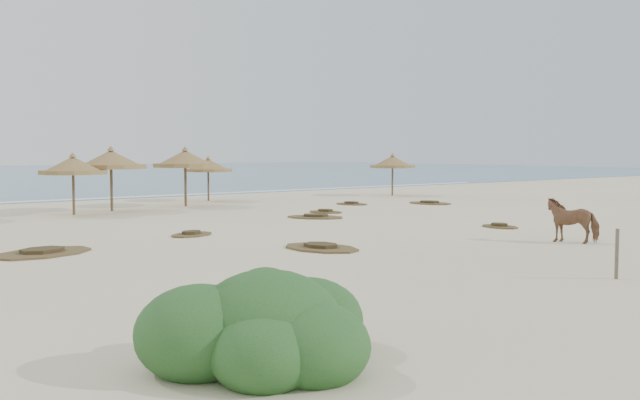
# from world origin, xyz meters

# --- Properties ---
(ground) EXTENTS (160.00, 160.00, 0.00)m
(ground) POSITION_xyz_m (0.00, 0.00, 0.00)
(ground) COLOR beige
(ground) RESTS_ON ground
(foam_line) EXTENTS (70.00, 0.60, 0.01)m
(foam_line) POSITION_xyz_m (0.00, 26.00, 0.00)
(foam_line) COLOR white
(foam_line) RESTS_ON ground
(palapa_2) EXTENTS (4.30, 4.30, 3.08)m
(palapa_2) POSITION_xyz_m (-1.20, 17.20, 2.39)
(palapa_2) COLOR brown
(palapa_2) RESTS_ON ground
(palapa_3) EXTENTS (3.34, 3.34, 2.77)m
(palapa_3) POSITION_xyz_m (-3.31, 16.34, 2.15)
(palapa_3) COLOR brown
(palapa_3) RESTS_ON ground
(palapa_4) EXTENTS (4.27, 4.27, 3.07)m
(palapa_4) POSITION_xyz_m (2.91, 17.64, 2.38)
(palapa_4) COLOR brown
(palapa_4) RESTS_ON ground
(palapa_5) EXTENTS (3.15, 3.15, 2.55)m
(palapa_5) POSITION_xyz_m (5.77, 20.31, 1.98)
(palapa_5) COLOR brown
(palapa_5) RESTS_ON ground
(palapa_6) EXTENTS (3.46, 3.46, 2.69)m
(palapa_6) POSITION_xyz_m (17.34, 17.28, 2.09)
(palapa_6) COLOR brown
(palapa_6) RESTS_ON ground
(horse) EXTENTS (1.31, 1.79, 1.38)m
(horse) POSITION_xyz_m (5.54, -2.74, 0.69)
(horse) COLOR #926342
(horse) RESTS_ON ground
(fence_post_near) EXTENTS (0.11, 0.11, 1.13)m
(fence_post_near) POSITION_xyz_m (0.54, -6.94, 0.56)
(fence_post_near) COLOR #675C4D
(fence_post_near) RESTS_ON ground
(bush) EXTENTS (3.34, 2.94, 1.50)m
(bush) POSITION_xyz_m (-9.18, -7.37, 0.49)
(bush) COLOR #32622A
(bush) RESTS_ON ground
(scrub_1) EXTENTS (3.39, 2.72, 0.16)m
(scrub_1) POSITION_xyz_m (-8.24, 4.97, 0.05)
(scrub_1) COLOR brown
(scrub_1) RESTS_ON ground
(scrub_2) EXTENTS (1.99, 1.67, 0.16)m
(scrub_2) POSITION_xyz_m (-2.94, 6.22, 0.05)
(scrub_2) COLOR brown
(scrub_2) RESTS_ON ground
(scrub_3) EXTENTS (2.69, 2.94, 0.16)m
(scrub_3) POSITION_xyz_m (4.21, 8.55, 0.05)
(scrub_3) COLOR brown
(scrub_3) RESTS_ON ground
(scrub_4) EXTENTS (1.22, 1.69, 0.16)m
(scrub_4) POSITION_xyz_m (7.24, 1.31, 0.05)
(scrub_4) COLOR brown
(scrub_4) RESTS_ON ground
(scrub_5) EXTENTS (1.91, 2.70, 0.16)m
(scrub_5) POSITION_xyz_m (13.95, 10.98, 0.05)
(scrub_5) COLOR brown
(scrub_5) RESTS_ON ground
(scrub_7) EXTENTS (1.50, 1.94, 0.16)m
(scrub_7) POSITION_xyz_m (6.15, 10.25, 0.05)
(scrub_7) COLOR brown
(scrub_7) RESTS_ON ground
(scrub_9) EXTENTS (1.96, 2.75, 0.16)m
(scrub_9) POSITION_xyz_m (-1.57, 0.95, 0.05)
(scrub_9) COLOR brown
(scrub_9) RESTS_ON ground
(scrub_10) EXTENTS (1.59, 2.09, 0.16)m
(scrub_10) POSITION_xyz_m (10.30, 13.18, 0.05)
(scrub_10) COLOR brown
(scrub_10) RESTS_ON ground
(scrub_11) EXTENTS (2.21, 1.89, 0.16)m
(scrub_11) POSITION_xyz_m (-5.87, -3.40, 0.05)
(scrub_11) COLOR brown
(scrub_11) RESTS_ON ground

